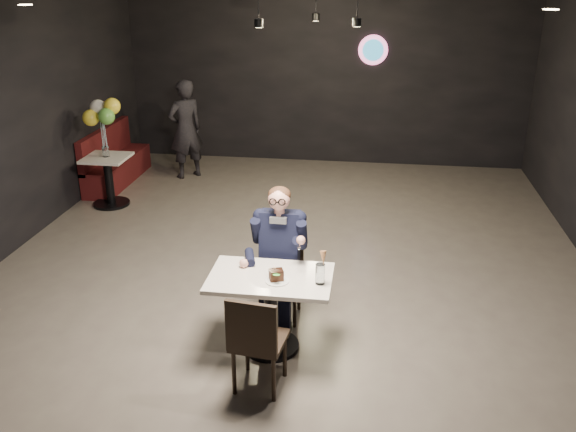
% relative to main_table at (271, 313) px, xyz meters
% --- Properties ---
extents(floor, '(9.00, 9.00, 0.00)m').
position_rel_main_table_xyz_m(floor, '(-0.04, 1.50, -0.38)').
color(floor, '#6E665C').
rests_on(floor, ground).
extents(wall_sign, '(0.50, 0.06, 0.50)m').
position_rel_main_table_xyz_m(wall_sign, '(0.76, 5.97, 1.62)').
color(wall_sign, pink).
rests_on(wall_sign, floor).
extents(pendant_lights, '(1.40, 1.20, 0.36)m').
position_rel_main_table_xyz_m(pendant_lights, '(-0.04, 3.50, 2.51)').
color(pendant_lights, black).
rests_on(pendant_lights, floor).
extents(main_table, '(1.10, 0.70, 0.75)m').
position_rel_main_table_xyz_m(main_table, '(0.00, 0.00, 0.00)').
color(main_table, silver).
rests_on(main_table, floor).
extents(chair_far, '(0.42, 0.46, 0.92)m').
position_rel_main_table_xyz_m(chair_far, '(0.00, 0.55, 0.09)').
color(chair_far, black).
rests_on(chair_far, floor).
extents(chair_near, '(0.47, 0.51, 0.92)m').
position_rel_main_table_xyz_m(chair_near, '(0.00, -0.55, 0.09)').
color(chair_near, black).
rests_on(chair_near, floor).
extents(seated_man, '(0.60, 0.80, 1.44)m').
position_rel_main_table_xyz_m(seated_man, '(0.00, 0.55, 0.34)').
color(seated_man, black).
rests_on(seated_man, floor).
extents(dessert_plate, '(0.21, 0.21, 0.01)m').
position_rel_main_table_xyz_m(dessert_plate, '(0.08, -0.09, 0.38)').
color(dessert_plate, white).
rests_on(dessert_plate, main_table).
extents(cake_slice, '(0.14, 0.13, 0.08)m').
position_rel_main_table_xyz_m(cake_slice, '(0.07, -0.07, 0.43)').
color(cake_slice, black).
rests_on(cake_slice, dessert_plate).
extents(mint_leaf, '(0.07, 0.04, 0.01)m').
position_rel_main_table_xyz_m(mint_leaf, '(0.08, -0.14, 0.47)').
color(mint_leaf, green).
rests_on(mint_leaf, cake_slice).
extents(sundae_glass, '(0.08, 0.08, 0.19)m').
position_rel_main_table_xyz_m(sundae_glass, '(0.45, -0.07, 0.47)').
color(sundae_glass, silver).
rests_on(sundae_glass, main_table).
extents(wafer_cone, '(0.07, 0.07, 0.12)m').
position_rel_main_table_xyz_m(wafer_cone, '(0.47, -0.05, 0.62)').
color(wafer_cone, tan).
rests_on(wafer_cone, sundae_glass).
extents(booth_bench, '(0.45, 1.81, 0.90)m').
position_rel_main_table_xyz_m(booth_bench, '(-3.29, 4.31, 0.08)').
color(booth_bench, '#400D0F').
rests_on(booth_bench, floor).
extents(side_table, '(0.62, 0.62, 0.77)m').
position_rel_main_table_xyz_m(side_table, '(-2.99, 3.31, 0.01)').
color(side_table, silver).
rests_on(side_table, floor).
extents(balloon_vase, '(0.10, 0.10, 0.15)m').
position_rel_main_table_xyz_m(balloon_vase, '(-2.99, 3.31, 0.45)').
color(balloon_vase, silver).
rests_on(balloon_vase, side_table).
extents(balloon_bunch, '(0.43, 0.43, 0.71)m').
position_rel_main_table_xyz_m(balloon_bunch, '(-2.99, 3.31, 0.88)').
color(balloon_bunch, yellow).
rests_on(balloon_bunch, balloon_vase).
extents(passerby, '(0.70, 0.69, 1.64)m').
position_rel_main_table_xyz_m(passerby, '(-2.24, 4.76, 0.44)').
color(passerby, black).
rests_on(passerby, floor).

